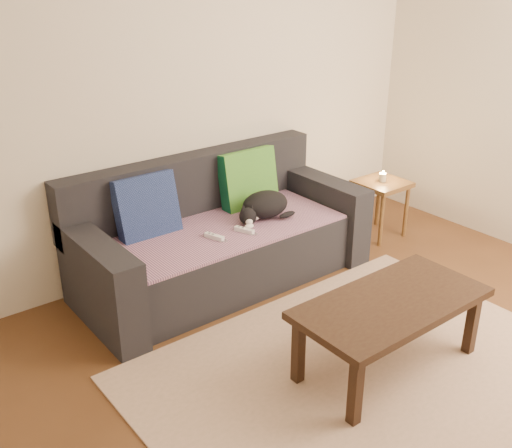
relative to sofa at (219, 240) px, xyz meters
name	(u,v)px	position (x,y,z in m)	size (l,w,h in m)	color
ground	(382,386)	(0.00, -1.57, -0.31)	(4.50, 4.50, 0.00)	brown
back_wall	(181,93)	(0.00, 0.43, 0.99)	(4.50, 0.04, 2.60)	beige
sofa	(219,240)	(0.00, 0.00, 0.00)	(2.10, 0.94, 0.87)	#232328
throw_blanket	(226,229)	(0.00, -0.09, 0.12)	(1.66, 0.74, 0.02)	#442A4F
cushion_navy	(147,207)	(-0.47, 0.17, 0.32)	(0.44, 0.11, 0.44)	#101E45
cushion_green	(248,181)	(0.40, 0.17, 0.32)	(0.46, 0.12, 0.46)	#0B472A
cat	(264,206)	(0.32, -0.11, 0.22)	(0.49, 0.39, 0.19)	black
wii_remote_a	(214,237)	(-0.17, -0.20, 0.15)	(0.15, 0.04, 0.03)	white
wii_remote_b	(244,230)	(0.05, -0.24, 0.15)	(0.15, 0.04, 0.03)	white
side_table	(381,191)	(1.51, -0.20, 0.09)	(0.39, 0.39, 0.48)	brown
candle	(383,177)	(1.51, -0.20, 0.21)	(0.06, 0.06, 0.09)	beige
rug	(362,371)	(0.00, -1.42, -0.30)	(2.50, 1.80, 0.01)	tan
coffee_table	(391,309)	(0.15, -1.47, 0.08)	(1.12, 0.56, 0.45)	black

